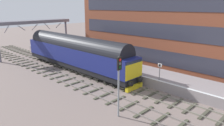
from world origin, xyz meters
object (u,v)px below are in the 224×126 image
Objects in this scene: platform_number_sign at (160,69)px; waiting_passenger at (116,58)px; signal_post_near at (119,79)px; diesel_locomotive at (75,52)px.

platform_number_sign is 1.08× the size of waiting_passenger.
signal_post_near is 2.93× the size of waiting_passenger.
signal_post_near reaches higher than diesel_locomotive.
signal_post_near is at bearing 140.87° from waiting_passenger.
waiting_passenger is at bearing 83.78° from platform_number_sign.
diesel_locomotive is 11.97m from platform_number_sign.
platform_number_sign reaches higher than waiting_passenger.
signal_post_near is (-5.16, -12.61, 0.58)m from diesel_locomotive.
signal_post_near is 2.70× the size of platform_number_sign.
signal_post_near is 10.96m from waiting_passenger.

